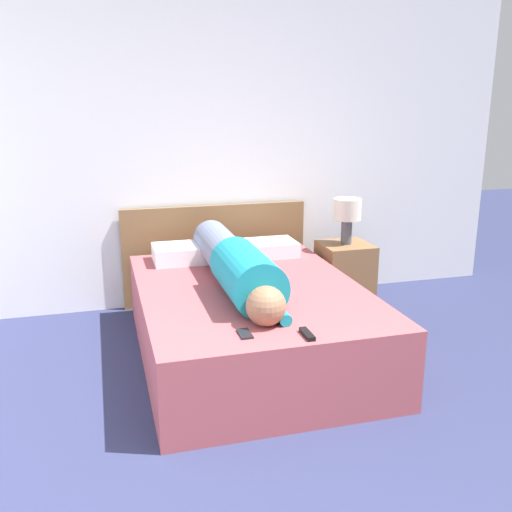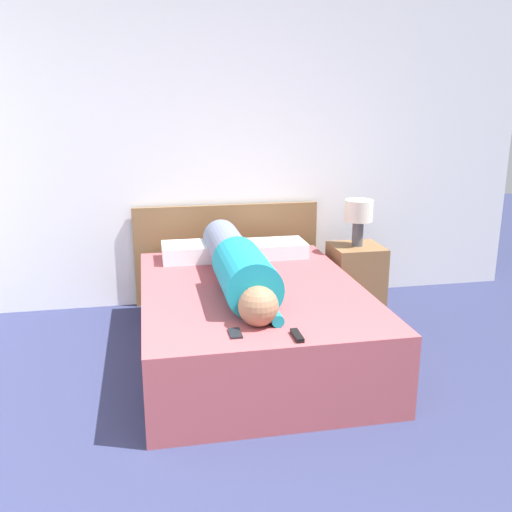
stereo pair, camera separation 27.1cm
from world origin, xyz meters
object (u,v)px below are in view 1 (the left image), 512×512
object	(u,v)px
nightstand	(345,276)
cell_phone	(245,334)
table_lamp	(347,213)
person_lying	(236,265)
pillow_near_headboard	(189,253)
pillow_second	(263,248)
tv_remote	(307,334)
bed	(250,321)

from	to	relation	value
nightstand	cell_phone	distance (m)	1.90
table_lamp	person_lying	xyz separation A→B (m)	(-1.08, -0.66, -0.17)
table_lamp	pillow_near_headboard	size ratio (longest dim) A/B	0.69
person_lying	table_lamp	bearing A→B (deg)	31.33
pillow_near_headboard	cell_phone	world-z (taller)	pillow_near_headboard
pillow_second	tv_remote	world-z (taller)	pillow_second
pillow_second	tv_remote	xyz separation A→B (m)	(-0.23, -1.60, -0.05)
bed	table_lamp	bearing A→B (deg)	34.02
person_lying	cell_phone	bearing A→B (deg)	-100.43
cell_phone	table_lamp	bearing A→B (deg)	49.61
nightstand	cell_phone	world-z (taller)	nightstand
pillow_near_headboard	pillow_second	size ratio (longest dim) A/B	1.05
pillow_near_headboard	cell_phone	distance (m)	1.50
bed	nightstand	world-z (taller)	nightstand
pillow_second	cell_phone	size ratio (longest dim) A/B	3.97
table_lamp	bed	bearing A→B (deg)	-145.98
pillow_near_headboard	pillow_second	bearing A→B (deg)	0.00
table_lamp	person_lying	distance (m)	1.27
tv_remote	pillow_second	bearing A→B (deg)	81.89
cell_phone	person_lying	bearing A→B (deg)	79.57
pillow_near_headboard	cell_phone	xyz separation A→B (m)	(0.06, -1.50, -0.06)
person_lying	tv_remote	bearing A→B (deg)	-79.48
bed	pillow_near_headboard	xyz separation A→B (m)	(-0.29, 0.73, 0.31)
person_lying	tv_remote	size ratio (longest dim) A/B	11.02
pillow_near_headboard	tv_remote	xyz separation A→B (m)	(0.36, -1.60, -0.05)
bed	cell_phone	world-z (taller)	cell_phone
table_lamp	pillow_second	xyz separation A→B (m)	(-0.69, 0.06, -0.26)
bed	table_lamp	xyz separation A→B (m)	(0.99, 0.67, 0.57)
person_lying	pillow_near_headboard	size ratio (longest dim) A/B	3.05
nightstand	pillow_second	xyz separation A→B (m)	(-0.69, 0.06, 0.27)
pillow_second	pillow_near_headboard	bearing A→B (deg)	180.00
nightstand	pillow_near_headboard	distance (m)	1.31
person_lying	pillow_near_headboard	xyz separation A→B (m)	(-0.20, 0.72, -0.09)
tv_remote	table_lamp	bearing A→B (deg)	59.34
person_lying	pillow_second	xyz separation A→B (m)	(0.39, 0.72, -0.09)
table_lamp	cell_phone	distance (m)	1.91
table_lamp	pillow_near_headboard	bearing A→B (deg)	177.34
tv_remote	cell_phone	size ratio (longest dim) A/B	1.15
bed	person_lying	world-z (taller)	person_lying
person_lying	cell_phone	world-z (taller)	person_lying
table_lamp	pillow_second	size ratio (longest dim) A/B	0.72
nightstand	pillow_near_headboard	bearing A→B (deg)	177.34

